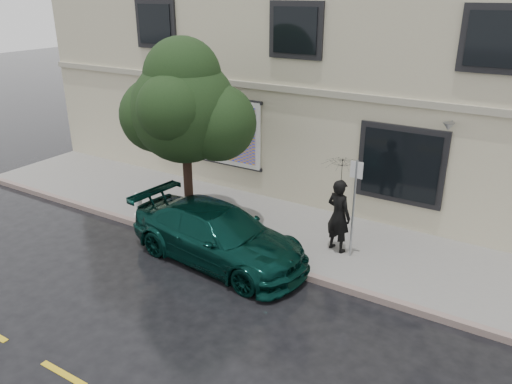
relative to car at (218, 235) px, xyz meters
The scene contains 12 objects.
ground 1.35m from the car, 89.33° to the right, with size 90.00×90.00×0.00m, color black.
sidewalk 2.18m from the car, 89.63° to the left, with size 20.00×3.50×0.15m, color gray.
curb 0.70m from the car, 87.74° to the left, with size 20.00×0.18×0.16m, color slate.
road_marking 4.71m from the car, 89.83° to the right, with size 19.00×0.12×0.01m, color gold.
building 8.32m from the car, 89.89° to the left, with size 20.00×8.12×7.00m.
billboard 5.11m from the car, 130.28° to the left, with size 4.30×0.16×2.20m.
car is the anchor object (origin of this frame).
pedestrian 2.99m from the car, 36.50° to the left, with size 0.68×0.45×1.87m, color black.
umbrella 3.41m from the car, 36.50° to the left, with size 1.00×1.00×0.74m, color black.
street_tree 3.32m from the car, 148.67° to the left, with size 2.74×2.74×4.58m.
fire_hydrant 3.32m from the car, 168.86° to the left, with size 0.30×0.29×0.74m.
sign_pole 3.37m from the car, 30.28° to the left, with size 0.31×0.05×2.48m.
Camera 1 is at (6.45, -7.57, 6.21)m, focal length 35.00 mm.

